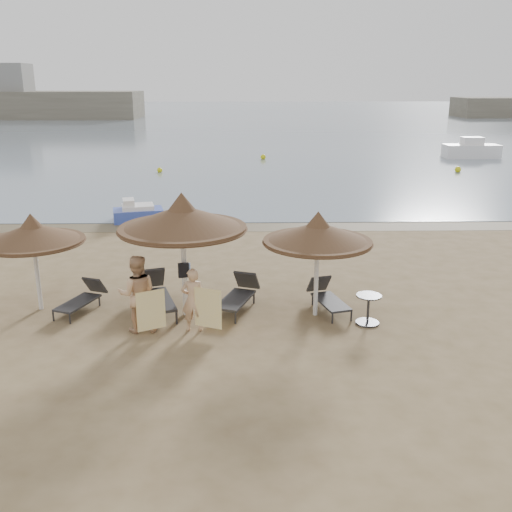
{
  "coord_description": "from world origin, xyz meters",
  "views": [
    {
      "loc": [
        1.09,
        -12.51,
        5.54
      ],
      "look_at": [
        1.37,
        1.2,
        1.31
      ],
      "focal_mm": 40.0,
      "sensor_mm": 36.0,
      "label": 1
    }
  ],
  "objects": [
    {
      "name": "bag_dark",
      "position": [
        -0.38,
        0.42,
        1.21
      ],
      "size": [
        0.27,
        0.16,
        0.36
      ],
      "rotation": [
        0.0,
        0.0,
        0.31
      ],
      "color": "black",
      "rests_on": "ground"
    },
    {
      "name": "person_left",
      "position": [
        -1.36,
        -0.35,
        1.05
      ],
      "size": [
        1.03,
        0.73,
        2.11
      ],
      "primitive_type": "imported",
      "rotation": [
        0.0,
        0.0,
        3.25
      ],
      "color": "tan",
      "rests_on": "ground"
    },
    {
      "name": "side_table",
      "position": [
        4.0,
        -0.06,
        0.34
      ],
      "size": [
        0.6,
        0.6,
        0.72
      ],
      "rotation": [
        0.0,
        0.0,
        -0.08
      ],
      "color": "#2F2F32",
      "rests_on": "ground"
    },
    {
      "name": "pedal_boat",
      "position": [
        -3.32,
        10.49,
        0.34
      ],
      "size": [
        2.21,
        1.61,
        0.93
      ],
      "rotation": [
        0.0,
        0.0,
        0.23
      ],
      "color": "#374FBA",
      "rests_on": "ground"
    },
    {
      "name": "wet_sand_strip",
      "position": [
        0.0,
        9.4,
        0.0
      ],
      "size": [
        200.0,
        1.6,
        0.01
      ],
      "primitive_type": "cube",
      "color": "brown",
      "rests_on": "ground"
    },
    {
      "name": "person_right",
      "position": [
        -0.1,
        -0.37,
        0.88
      ],
      "size": [
        0.82,
        0.54,
        1.75
      ],
      "primitive_type": "imported",
      "rotation": [
        0.0,
        0.0,
        3.16
      ],
      "color": "tan",
      "rests_on": "ground"
    },
    {
      "name": "ground",
      "position": [
        0.0,
        0.0,
        0.0
      ],
      "size": [
        160.0,
        160.0,
        0.0
      ],
      "primitive_type": "plane",
      "color": "#8B7451",
      "rests_on": "ground"
    },
    {
      "name": "lounger_far_right",
      "position": [
        3.16,
        0.87,
        0.33
      ],
      "size": [
        0.97,
        1.73,
        0.74
      ],
      "rotation": [
        0.0,
        0.0,
        0.28
      ],
      "color": "#2F2F32",
      "rests_on": "ground"
    },
    {
      "name": "bag_patterned",
      "position": [
        -0.38,
        0.76,
        1.1
      ],
      "size": [
        0.27,
        0.09,
        0.34
      ],
      "rotation": [
        0.0,
        0.0,
        -0.02
      ],
      "color": "silver",
      "rests_on": "ground"
    },
    {
      "name": "buoy_left",
      "position": [
        -4.23,
        23.36,
        0.17
      ],
      "size": [
        0.33,
        0.33,
        0.33
      ],
      "primitive_type": "sphere",
      "color": "yellow",
      "rests_on": "ground"
    },
    {
      "name": "lounger_near_right",
      "position": [
        0.93,
        1.0,
        0.36
      ],
      "size": [
        1.18,
        1.91,
        0.81
      ],
      "rotation": [
        0.0,
        0.0,
        -0.35
      ],
      "color": "#2F2F32",
      "rests_on": "ground"
    },
    {
      "name": "far_shore",
      "position": [
        -25.1,
        77.82,
        2.91
      ],
      "size": [
        150.0,
        54.8,
        12.0
      ],
      "color": "slate",
      "rests_on": "ground"
    },
    {
      "name": "lounger_near_left",
      "position": [
        -1.16,
        0.95,
        0.41
      ],
      "size": [
        1.26,
        2.15,
        0.91
      ],
      "rotation": [
        0.0,
        0.0,
        0.31
      ],
      "color": "#2F2F32",
      "rests_on": "ground"
    },
    {
      "name": "buoy_mid",
      "position": [
        2.47,
        29.45,
        0.19
      ],
      "size": [
        0.39,
        0.39,
        0.39
      ],
      "primitive_type": "sphere",
      "color": "yellow",
      "rests_on": "ground"
    },
    {
      "name": "towel_left",
      "position": [
        -1.01,
        -0.7,
        0.64
      ],
      "size": [
        0.6,
        0.32,
        0.93
      ],
      "rotation": [
        0.0,
        0.0,
        0.47
      ],
      "color": "yellow",
      "rests_on": "ground"
    },
    {
      "name": "buoy_right",
      "position": [
        14.53,
        23.06,
        0.19
      ],
      "size": [
        0.38,
        0.38,
        0.38
      ],
      "primitive_type": "sphere",
      "color": "yellow",
      "rests_on": "ground"
    },
    {
      "name": "palapa_center",
      "position": [
        -0.38,
        0.58,
        2.44
      ],
      "size": [
        3.09,
        3.09,
        3.06
      ],
      "rotation": [
        0.0,
        0.0,
        -0.22
      ],
      "color": "silver",
      "rests_on": "ground"
    },
    {
      "name": "palapa_left",
      "position": [
        -4.08,
        1.0,
        1.98
      ],
      "size": [
        2.5,
        2.5,
        2.48
      ],
      "rotation": [
        0.0,
        0.0,
        -0.03
      ],
      "color": "silver",
      "rests_on": "ground"
    },
    {
      "name": "sea",
      "position": [
        0.0,
        80.0,
        0.01
      ],
      "size": [
        200.0,
        140.0,
        0.03
      ],
      "primitive_type": "cube",
      "color": "slate",
      "rests_on": "ground"
    },
    {
      "name": "lounger_far_left",
      "position": [
        -2.99,
        0.94,
        0.32
      ],
      "size": [
        1.06,
        1.67,
        0.71
      ],
      "rotation": [
        0.0,
        0.0,
        -0.36
      ],
      "color": "#2F2F32",
      "rests_on": "ground"
    },
    {
      "name": "palapa_right",
      "position": [
        2.82,
        0.49,
        2.08
      ],
      "size": [
        2.64,
        2.64,
        2.62
      ],
      "rotation": [
        0.0,
        0.0,
        0.28
      ],
      "color": "silver",
      "rests_on": "ground"
    },
    {
      "name": "towel_right",
      "position": [
        0.25,
        -0.62,
        0.65
      ],
      "size": [
        0.62,
        0.29,
        0.94
      ],
      "rotation": [
        0.0,
        0.0,
        -0.41
      ],
      "color": "yellow",
      "rests_on": "ground"
    }
  ]
}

